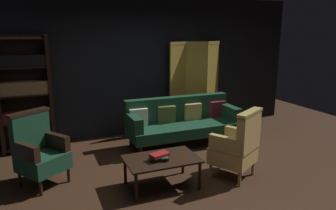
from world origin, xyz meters
The scene contains 11 objects.
ground_plane centered at (0.00, 0.00, 0.00)m, with size 10.00×10.00×0.00m, color #331E11.
back_wall centered at (0.00, 2.45, 1.40)m, with size 7.20×0.10×2.80m, color black.
folding_screen centered at (1.24, 2.24, 0.99)m, with size 1.28×0.26×1.90m.
bookshelf centered at (-2.15, 2.19, 1.08)m, with size 0.90×0.32×2.05m.
velvet_couch centered at (0.55, 1.46, 0.46)m, with size 2.12×0.78×0.88m.
coffee_table centered at (-0.43, -0.02, 0.37)m, with size 1.00×0.64×0.42m.
armchair_gilt_accent centered at (0.69, -0.18, 0.49)m, with size 0.79×0.79×1.04m.
armchair_wing_left centered at (-1.98, 0.72, 0.49)m, with size 0.80×0.80×1.04m.
book_black_cloth centered at (-0.48, -0.07, 0.43)m, with size 0.22×0.16×0.03m, color black.
book_green_cloth centered at (-0.48, -0.07, 0.46)m, with size 0.23×0.17×0.03m, color #1E4C28.
book_red_leather centered at (-0.48, -0.07, 0.49)m, with size 0.26×0.15×0.04m, color maroon.
Camera 1 is at (-1.87, -3.78, 2.12)m, focal length 33.65 mm.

